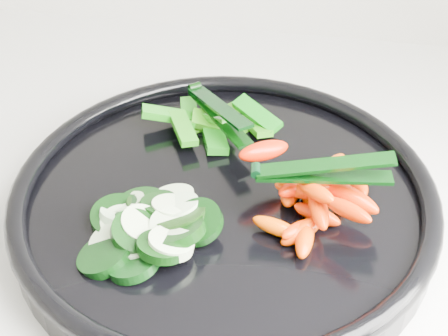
# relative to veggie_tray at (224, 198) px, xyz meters

# --- Properties ---
(veggie_tray) EXTENTS (0.44, 0.44, 0.04)m
(veggie_tray) POSITION_rel_veggie_tray_xyz_m (0.00, 0.00, 0.00)
(veggie_tray) COLOR black
(veggie_tray) RESTS_ON counter
(cucumber_pile) EXTENTS (0.12, 0.13, 0.04)m
(cucumber_pile) POSITION_rel_veggie_tray_xyz_m (-0.05, -0.06, 0.01)
(cucumber_pile) COLOR black
(cucumber_pile) RESTS_ON veggie_tray
(carrot_pile) EXTENTS (0.13, 0.14, 0.05)m
(carrot_pile) POSITION_rel_veggie_tray_xyz_m (0.08, -0.01, 0.02)
(carrot_pile) COLOR #EE5100
(carrot_pile) RESTS_ON veggie_tray
(pepper_pile) EXTENTS (0.14, 0.10, 0.04)m
(pepper_pile) POSITION_rel_veggie_tray_xyz_m (-0.03, 0.10, 0.01)
(pepper_pile) COLOR #21690A
(pepper_pile) RESTS_ON veggie_tray
(tong_carrot) EXTENTS (0.11, 0.03, 0.02)m
(tong_carrot) POSITION_rel_veggie_tray_xyz_m (0.08, -0.01, 0.05)
(tong_carrot) COLOR black
(tong_carrot) RESTS_ON carrot_pile
(tong_pepper) EXTENTS (0.08, 0.10, 0.02)m
(tong_pepper) POSITION_rel_veggie_tray_xyz_m (-0.02, 0.09, 0.03)
(tong_pepper) COLOR black
(tong_pepper) RESTS_ON pepper_pile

